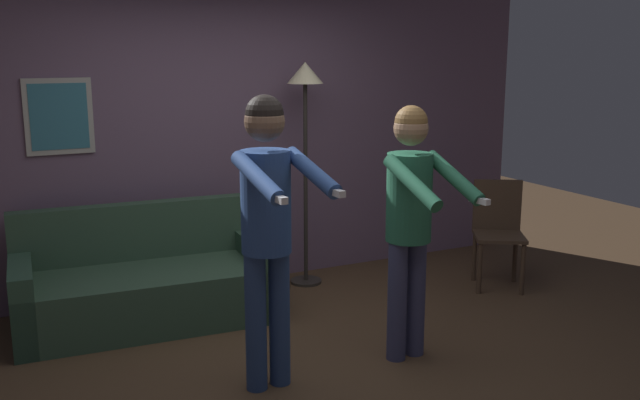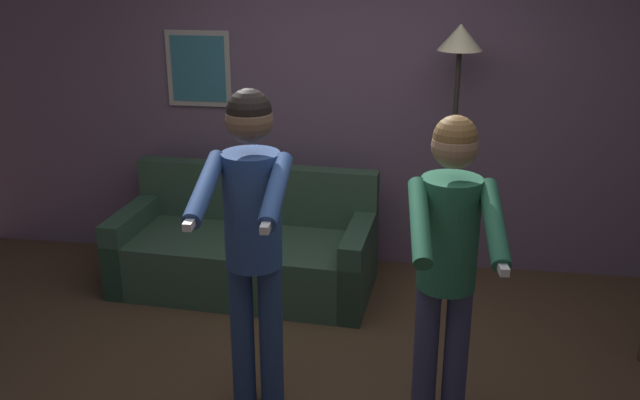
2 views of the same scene
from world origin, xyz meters
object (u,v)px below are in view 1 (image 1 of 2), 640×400
at_px(couch, 145,286).
at_px(torchiere_lamp, 305,104).
at_px(dining_chair_distant, 498,227).
at_px(person_standing_left, 268,213).
at_px(person_standing_right, 411,209).

distance_m(couch, torchiere_lamp, 2.02).
bearing_deg(dining_chair_distant, torchiere_lamp, 151.73).
height_order(couch, person_standing_left, person_standing_left).
distance_m(couch, dining_chair_distant, 3.05).
distance_m(person_standing_left, person_standing_right, 1.01).
bearing_deg(person_standing_left, couch, 106.29).
bearing_deg(torchiere_lamp, person_standing_left, -121.89).
relative_size(person_standing_right, dining_chair_distant, 1.84).
bearing_deg(person_standing_right, dining_chair_distant, 30.96).
xyz_separation_m(person_standing_right, dining_chair_distant, (1.56, 0.94, -0.51)).
distance_m(torchiere_lamp, person_standing_left, 2.09).
relative_size(person_standing_left, dining_chair_distant, 1.94).
xyz_separation_m(torchiere_lamp, person_standing_left, (-1.07, -1.73, -0.49)).
height_order(person_standing_left, dining_chair_distant, person_standing_left).
relative_size(torchiere_lamp, person_standing_left, 1.08).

